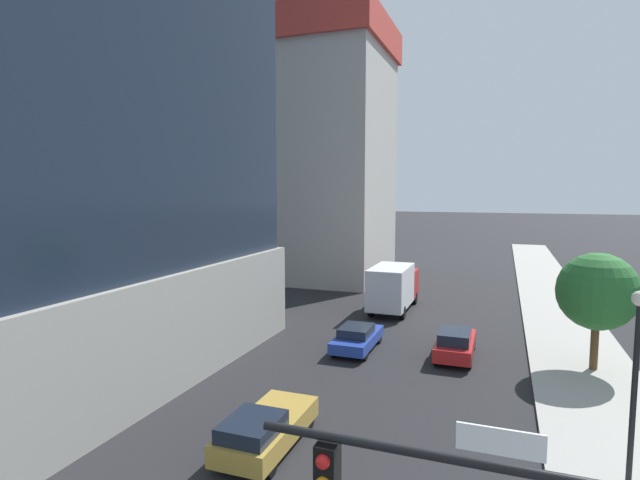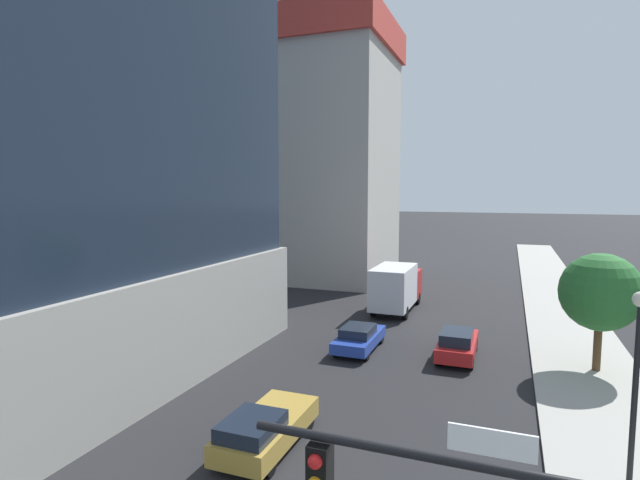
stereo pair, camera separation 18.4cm
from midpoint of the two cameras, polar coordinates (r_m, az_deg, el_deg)
name	(u,v)px [view 1 (the left image)]	position (r m, az deg, el deg)	size (l,w,h in m)	color
sidewalk	(590,384)	(25.92, 28.45, -14.34)	(4.85, 120.00, 0.15)	#9E9B93
construction_building	(322,139)	(49.54, 0.18, 11.55)	(12.95, 22.26, 34.60)	#B2AFA8
street_lamp	(636,360)	(16.79, 32.32, -11.60)	(0.44, 0.44, 5.74)	black
street_tree	(597,292)	(26.83, 29.11, -5.21)	(3.66, 3.66, 5.61)	brown
car_red	(455,343)	(27.13, 15.10, -11.39)	(1.82, 4.49, 1.55)	red
car_gold	(265,429)	(17.83, -6.68, -20.76)	(1.95, 4.62, 1.46)	#AD8938
car_blue	(357,337)	(27.54, 4.09, -11.11)	(1.89, 4.48, 1.36)	#233D9E
box_truck	(393,286)	(36.09, 8.27, -5.24)	(2.48, 7.03, 3.35)	#B21E1E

